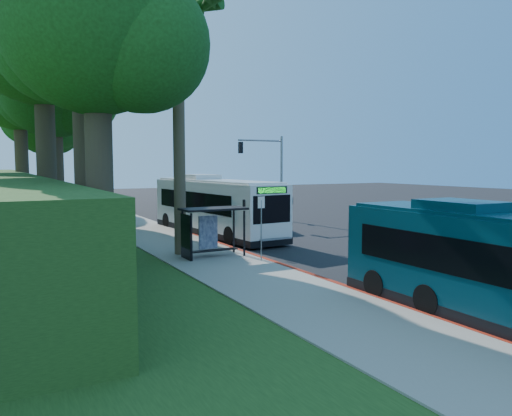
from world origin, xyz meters
TOP-DOWN VIEW (x-y plane):
  - ground at (0.00, 0.00)m, footprint 140.00×140.00m
  - sidewalk at (-7.30, 0.00)m, footprint 4.50×70.00m
  - red_curb at (-5.00, -4.00)m, footprint 0.25×30.00m
  - grass_verge at (-13.00, 5.00)m, footprint 8.00×70.00m
  - bus_shelter at (-7.26, -2.86)m, footprint 3.20×1.51m
  - stop_sign_pole at (-5.40, -5.00)m, footprint 0.35×0.06m
  - traffic_signal_pole at (3.78, 10.00)m, footprint 4.10×0.30m
  - palm_tree at (-8.20, -1.50)m, footprint 4.20×4.20m
  - tree_0 at (-12.40, -0.02)m, footprint 8.40×8.00m
  - tree_1 at (-13.37, 7.98)m, footprint 10.50×10.00m
  - tree_2 at (-11.89, 15.98)m, footprint 8.82×8.40m
  - tree_3 at (-13.88, 23.98)m, footprint 10.08×9.60m
  - tree_4 at (-11.40, 31.98)m, footprint 8.40×8.00m
  - tree_5 at (-10.41, 39.99)m, footprint 7.35×7.00m
  - tree_6 at (-12.91, -6.01)m, footprint 7.56×7.20m
  - white_bus at (-3.54, 4.89)m, footprint 3.91×13.56m
  - pickup at (0.49, 5.25)m, footprint 4.40×6.59m

SIDE VIEW (x-z plane):
  - ground at x=0.00m, z-range 0.00..0.00m
  - grass_verge at x=-13.00m, z-range 0.00..0.06m
  - sidewalk at x=-7.30m, z-range 0.00..0.12m
  - red_curb at x=-5.00m, z-range 0.00..0.13m
  - pickup at x=0.49m, z-range 0.00..1.68m
  - bus_shelter at x=-7.26m, z-range 0.53..3.08m
  - white_bus at x=-3.54m, z-range -0.05..3.94m
  - stop_sign_pole at x=-5.40m, z-range 0.50..3.67m
  - traffic_signal_pole at x=3.78m, z-range 0.92..7.92m
  - tree_5 at x=-10.41m, z-range 2.53..15.39m
  - tree_6 at x=-12.91m, z-range 2.84..16.58m
  - tree_4 at x=-11.40m, z-range 2.66..16.80m
  - tree_2 at x=-11.89m, z-range 2.92..18.04m
  - tree_0 at x=-12.40m, z-range 3.35..19.05m
  - tree_3 at x=-13.88m, z-range 3.34..20.62m
  - palm_tree at x=-8.20m, z-range 5.18..19.58m
  - tree_1 at x=-13.37m, z-range 3.60..21.86m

